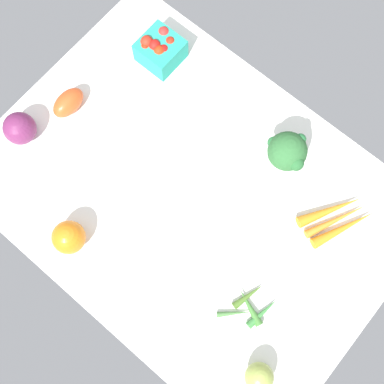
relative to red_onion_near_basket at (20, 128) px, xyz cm
name	(u,v)px	position (x,y,z in cm)	size (l,w,h in cm)	color
tablecloth	(192,195)	(-43.74, -15.78, -5.17)	(104.00, 76.00, 2.00)	white
red_onion_near_basket	(20,128)	(0.00, 0.00, 0.00)	(8.34, 8.34, 8.34)	#712857
okra_pile	(251,306)	(-72.25, -3.62, -3.25)	(10.09, 13.27, 1.99)	#4F782B
roma_tomato	(68,103)	(-3.76, -13.32, -1.35)	(9.48, 5.64, 5.64)	#E75322
heirloom_tomato_green	(259,377)	(-83.13, 7.66, -0.86)	(6.62, 6.62, 6.62)	#98A94D
carrot_bunch	(337,219)	(-75.30, -33.66, -2.83)	(15.39, 18.43, 2.92)	orange
heirloom_tomato_orange	(69,237)	(-28.86, 12.20, -0.10)	(8.13, 8.13, 8.13)	orange
berry_basket	(160,49)	(-12.24, -39.91, -0.15)	(10.52, 10.52, 8.30)	teal
broccoli_head	(287,152)	(-55.94, -37.17, 3.62)	(10.85, 10.14, 12.89)	#99C985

